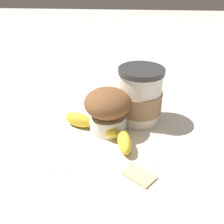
# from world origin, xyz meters

# --- Properties ---
(ground_plane) EXTENTS (3.00, 3.00, 0.00)m
(ground_plane) POSITION_xyz_m (0.00, 0.00, 0.00)
(ground_plane) COLOR beige
(paper_napkin) EXTENTS (0.26, 0.26, 0.00)m
(paper_napkin) POSITION_xyz_m (0.00, 0.00, 0.00)
(paper_napkin) COLOR beige
(paper_napkin) RESTS_ON ground_plane
(coffee_cup) EXTENTS (0.09, 0.09, 0.12)m
(coffee_cup) POSITION_xyz_m (-0.04, 0.05, 0.06)
(coffee_cup) COLOR silver
(coffee_cup) RESTS_ON paper_napkin
(muffin) EXTENTS (0.09, 0.09, 0.09)m
(muffin) POSITION_xyz_m (0.00, -0.01, 0.05)
(muffin) COLOR white
(muffin) RESTS_ON paper_napkin
(banana) EXTENTS (0.12, 0.15, 0.03)m
(banana) POSITION_xyz_m (0.02, -0.02, 0.02)
(banana) COLOR gold
(banana) RESTS_ON paper_napkin
(sugar_packet) EXTENTS (0.06, 0.06, 0.01)m
(sugar_packet) POSITION_xyz_m (0.13, 0.05, 0.00)
(sugar_packet) COLOR #E0B27F
(sugar_packet) RESTS_ON ground_plane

